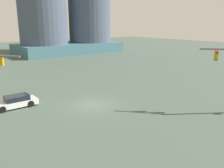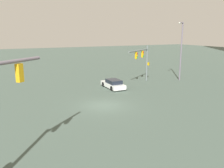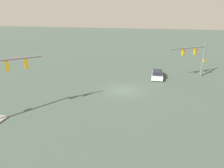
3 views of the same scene
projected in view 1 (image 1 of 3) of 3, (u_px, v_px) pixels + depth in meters
ground_plane at (92, 105)px, 24.30m from camera, size 190.08×190.08×0.00m
sedan_car_approaching at (15, 102)px, 23.48m from camera, size 4.39×1.87×1.21m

